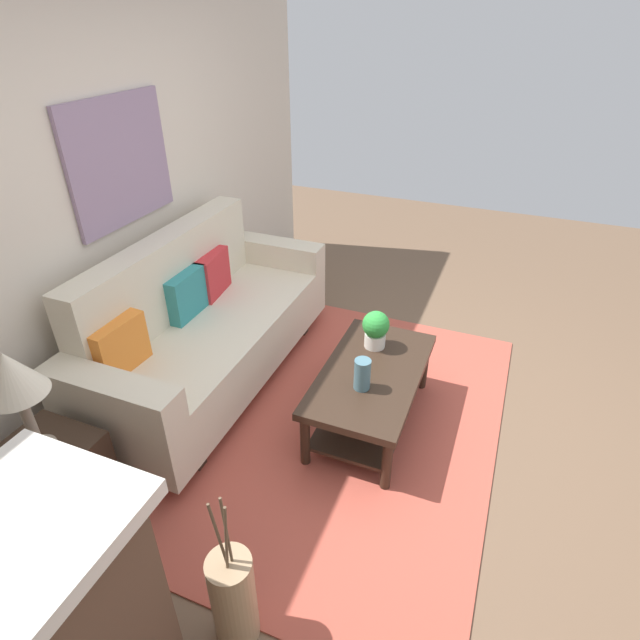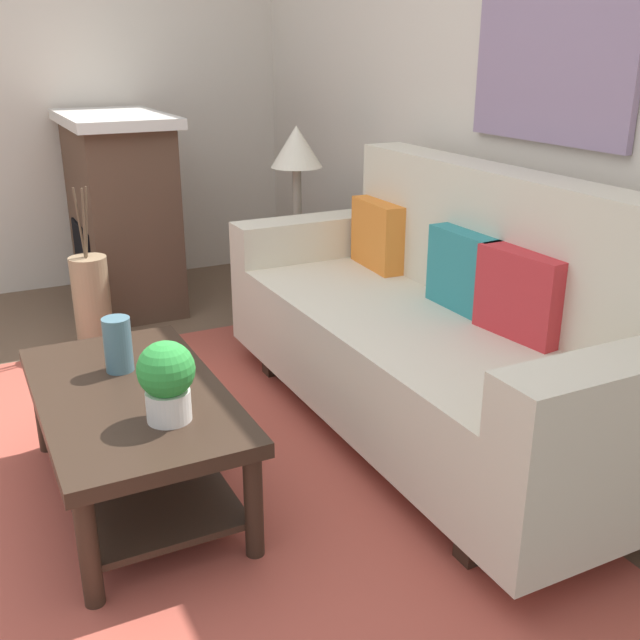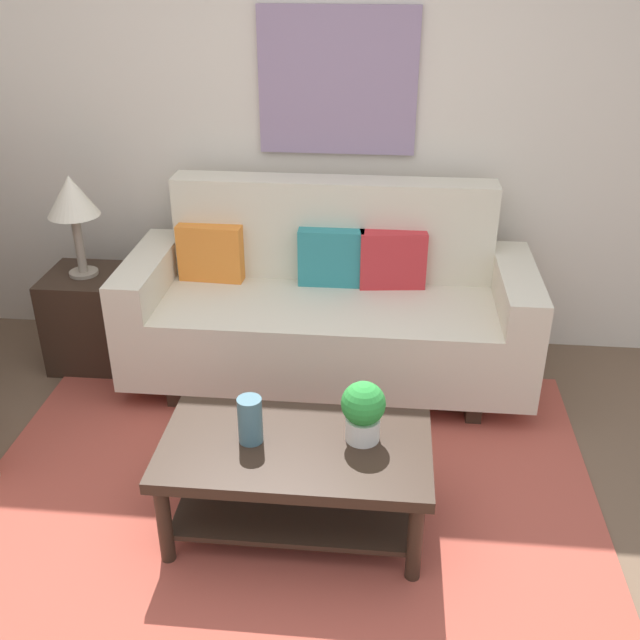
{
  "view_description": "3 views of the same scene",
  "coord_description": "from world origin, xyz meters",
  "px_view_note": "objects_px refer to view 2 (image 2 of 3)",
  "views": [
    {
      "loc": [
        -2.41,
        -0.38,
        2.39
      ],
      "look_at": [
        0.17,
        0.66,
        0.66
      ],
      "focal_mm": 28.62,
      "sensor_mm": 36.0,
      "label": 1
    },
    {
      "loc": [
        2.41,
        -0.17,
        1.54
      ],
      "look_at": [
        0.3,
        0.89,
        0.66
      ],
      "focal_mm": 41.72,
      "sensor_mm": 36.0,
      "label": 2
    },
    {
      "loc": [
        0.41,
        -2.1,
        2.24
      ],
      "look_at": [
        0.11,
        0.92,
        0.66
      ],
      "focal_mm": 41.18,
      "sensor_mm": 36.0,
      "label": 3
    }
  ],
  "objects_px": {
    "coffee_table": "(132,420)",
    "framed_painting": "(553,39)",
    "throw_pillow_crimson": "(522,294)",
    "tabletop_vase": "(118,345)",
    "potted_plant_tabletop": "(167,379)",
    "couch": "(436,333)",
    "throw_pillow_teal": "(465,271)",
    "table_lamp": "(296,151)",
    "side_table": "(298,278)",
    "throw_pillow_orange": "(379,235)",
    "floor_vase": "(92,304)",
    "fireplace": "(121,211)"
  },
  "relations": [
    {
      "from": "coffee_table",
      "to": "framed_painting",
      "type": "distance_m",
      "value": 2.11
    },
    {
      "from": "throw_pillow_crimson",
      "to": "framed_painting",
      "type": "bearing_deg",
      "value": 134.73
    },
    {
      "from": "tabletop_vase",
      "to": "potted_plant_tabletop",
      "type": "distance_m",
      "value": 0.45
    },
    {
      "from": "tabletop_vase",
      "to": "couch",
      "type": "bearing_deg",
      "value": 80.25
    },
    {
      "from": "coffee_table",
      "to": "tabletop_vase",
      "type": "xyz_separation_m",
      "value": [
        -0.18,
        0.01,
        0.22
      ]
    },
    {
      "from": "couch",
      "to": "coffee_table",
      "type": "distance_m",
      "value": 1.25
    },
    {
      "from": "throw_pillow_teal",
      "to": "table_lamp",
      "type": "xyz_separation_m",
      "value": [
        -1.39,
        -0.1,
        0.31
      ]
    },
    {
      "from": "coffee_table",
      "to": "side_table",
      "type": "height_order",
      "value": "side_table"
    },
    {
      "from": "throw_pillow_crimson",
      "to": "framed_painting",
      "type": "height_order",
      "value": "framed_painting"
    },
    {
      "from": "throw_pillow_crimson",
      "to": "tabletop_vase",
      "type": "relative_size",
      "value": 1.8
    },
    {
      "from": "throw_pillow_orange",
      "to": "potted_plant_tabletop",
      "type": "bearing_deg",
      "value": -54.93
    },
    {
      "from": "side_table",
      "to": "floor_vase",
      "type": "relative_size",
      "value": 1.11
    },
    {
      "from": "tabletop_vase",
      "to": "floor_vase",
      "type": "xyz_separation_m",
      "value": [
        -1.33,
        0.13,
        -0.28
      ]
    },
    {
      "from": "throw_pillow_teal",
      "to": "coffee_table",
      "type": "xyz_separation_m",
      "value": [
        -0.03,
        -1.37,
        -0.37
      ]
    },
    {
      "from": "throw_pillow_crimson",
      "to": "potted_plant_tabletop",
      "type": "bearing_deg",
      "value": -94.39
    },
    {
      "from": "throw_pillow_orange",
      "to": "throw_pillow_teal",
      "type": "relative_size",
      "value": 1.0
    },
    {
      "from": "fireplace",
      "to": "potted_plant_tabletop",
      "type": "bearing_deg",
      "value": -9.46
    },
    {
      "from": "throw_pillow_orange",
      "to": "coffee_table",
      "type": "bearing_deg",
      "value": -64.7
    },
    {
      "from": "fireplace",
      "to": "framed_painting",
      "type": "bearing_deg",
      "value": 29.07
    },
    {
      "from": "coffee_table",
      "to": "fireplace",
      "type": "height_order",
      "value": "fireplace"
    },
    {
      "from": "coffee_table",
      "to": "potted_plant_tabletop",
      "type": "distance_m",
      "value": 0.38
    },
    {
      "from": "throw_pillow_orange",
      "to": "potted_plant_tabletop",
      "type": "xyz_separation_m",
      "value": [
        0.91,
        -1.3,
        -0.11
      ]
    },
    {
      "from": "potted_plant_tabletop",
      "to": "side_table",
      "type": "distance_m",
      "value": 2.04
    },
    {
      "from": "throw_pillow_crimson",
      "to": "potted_plant_tabletop",
      "type": "distance_m",
      "value": 1.31
    },
    {
      "from": "couch",
      "to": "tabletop_vase",
      "type": "height_order",
      "value": "couch"
    },
    {
      "from": "throw_pillow_crimson",
      "to": "table_lamp",
      "type": "distance_m",
      "value": 1.76
    },
    {
      "from": "couch",
      "to": "throw_pillow_orange",
      "type": "height_order",
      "value": "couch"
    },
    {
      "from": "couch",
      "to": "throw_pillow_crimson",
      "type": "height_order",
      "value": "couch"
    },
    {
      "from": "framed_painting",
      "to": "floor_vase",
      "type": "bearing_deg",
      "value": -134.44
    },
    {
      "from": "couch",
      "to": "framed_painting",
      "type": "bearing_deg",
      "value": 90.0
    },
    {
      "from": "couch",
      "to": "floor_vase",
      "type": "height_order",
      "value": "couch"
    },
    {
      "from": "table_lamp",
      "to": "framed_painting",
      "type": "relative_size",
      "value": 0.66
    },
    {
      "from": "floor_vase",
      "to": "table_lamp",
      "type": "bearing_deg",
      "value": 82.49
    },
    {
      "from": "tabletop_vase",
      "to": "fireplace",
      "type": "bearing_deg",
      "value": 166.99
    },
    {
      "from": "floor_vase",
      "to": "throw_pillow_orange",
      "type": "bearing_deg",
      "value": 54.91
    },
    {
      "from": "fireplace",
      "to": "couch",
      "type": "bearing_deg",
      "value": 19.05
    },
    {
      "from": "coffee_table",
      "to": "fireplace",
      "type": "bearing_deg",
      "value": 167.79
    },
    {
      "from": "throw_pillow_teal",
      "to": "potted_plant_tabletop",
      "type": "relative_size",
      "value": 1.37
    },
    {
      "from": "throw_pillow_teal",
      "to": "tabletop_vase",
      "type": "relative_size",
      "value": 1.8
    },
    {
      "from": "throw_pillow_crimson",
      "to": "tabletop_vase",
      "type": "height_order",
      "value": "throw_pillow_crimson"
    },
    {
      "from": "coffee_table",
      "to": "tabletop_vase",
      "type": "relative_size",
      "value": 5.5
    },
    {
      "from": "couch",
      "to": "fireplace",
      "type": "relative_size",
      "value": 1.88
    },
    {
      "from": "potted_plant_tabletop",
      "to": "throw_pillow_crimson",
      "type": "bearing_deg",
      "value": 85.61
    },
    {
      "from": "floor_vase",
      "to": "fireplace",
      "type": "bearing_deg",
      "value": 153.78
    },
    {
      "from": "side_table",
      "to": "framed_painting",
      "type": "relative_size",
      "value": 0.65
    },
    {
      "from": "coffee_table",
      "to": "side_table",
      "type": "bearing_deg",
      "value": 137.04
    },
    {
      "from": "floor_vase",
      "to": "framed_painting",
      "type": "distance_m",
      "value": 2.55
    },
    {
      "from": "couch",
      "to": "framed_painting",
      "type": "distance_m",
      "value": 1.22
    },
    {
      "from": "throw_pillow_crimson",
      "to": "floor_vase",
      "type": "height_order",
      "value": "throw_pillow_crimson"
    },
    {
      "from": "fireplace",
      "to": "framed_painting",
      "type": "xyz_separation_m",
      "value": [
        2.22,
        1.23,
        0.97
      ]
    }
  ]
}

